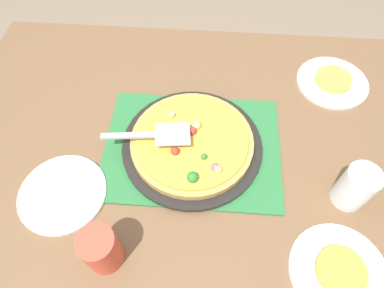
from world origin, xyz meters
TOP-DOWN VIEW (x-y plane):
  - ground_plane at (0.00, 0.00)m, footprint 8.00×8.00m
  - dining_table at (0.00, 0.00)m, footprint 1.40×1.00m
  - placemat at (0.00, 0.00)m, footprint 0.48×0.36m
  - pizza_pan at (0.00, 0.00)m, footprint 0.38×0.38m
  - pizza at (-0.00, 0.00)m, footprint 0.33×0.33m
  - plate_near_left at (-0.35, 0.30)m, footprint 0.22×0.22m
  - plate_far_right at (-0.42, -0.27)m, footprint 0.22×0.22m
  - plate_side at (0.31, 0.16)m, footprint 0.22×0.22m
  - served_slice_left at (-0.35, 0.30)m, footprint 0.11×0.11m
  - served_slice_right at (-0.42, -0.27)m, footprint 0.11×0.11m
  - cup_near at (-0.40, 0.12)m, footprint 0.08×0.08m
  - cup_corner at (0.17, 0.31)m, footprint 0.08×0.08m
  - pizza_server at (0.10, 0.01)m, footprint 0.23×0.08m

SIDE VIEW (x-z plane):
  - ground_plane at x=0.00m, z-range 0.00..0.00m
  - dining_table at x=0.00m, z-range 0.27..1.02m
  - placemat at x=0.00m, z-range 0.75..0.76m
  - plate_near_left at x=-0.35m, z-range 0.75..0.76m
  - plate_far_right at x=-0.42m, z-range 0.75..0.76m
  - plate_side at x=0.31m, z-range 0.75..0.76m
  - pizza_pan at x=0.00m, z-range 0.76..0.77m
  - served_slice_left at x=-0.35m, z-range 0.76..0.78m
  - served_slice_right at x=-0.42m, z-range 0.76..0.78m
  - pizza at x=0.00m, z-range 0.76..0.81m
  - cup_near at x=-0.40m, z-range 0.75..0.87m
  - cup_corner at x=0.17m, z-range 0.75..0.87m
  - pizza_server at x=0.10m, z-range 0.82..0.82m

